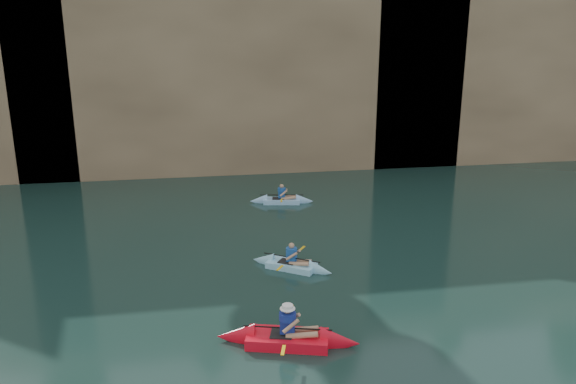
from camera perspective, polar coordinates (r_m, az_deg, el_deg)
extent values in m
cube|color=tan|center=(38.38, -8.36, 13.53)|extent=(70.00, 16.00, 12.00)
cube|color=#947C5A|center=(31.14, -4.15, 12.54)|extent=(24.00, 2.40, 11.40)
cube|color=black|center=(31.00, -15.00, 4.37)|extent=(3.50, 1.00, 3.20)
cube|color=black|center=(32.69, 10.28, 6.41)|extent=(5.00, 1.00, 4.50)
cube|color=red|center=(14.55, -0.05, -14.67)|extent=(2.93, 1.59, 0.32)
cone|color=red|center=(14.50, 5.32, -14.87)|extent=(1.18, 1.07, 0.84)
cone|color=red|center=(14.72, -5.32, -14.35)|extent=(1.18, 1.07, 0.84)
cube|color=black|center=(14.50, -0.66, -14.20)|extent=(0.67, 0.65, 0.04)
cube|color=navy|center=(14.33, -0.05, -13.17)|extent=(0.41, 0.32, 0.53)
sphere|color=tan|center=(14.15, -0.05, -11.81)|extent=(0.22, 0.22, 0.22)
cylinder|color=black|center=(14.40, -0.05, -13.65)|extent=(2.16, 0.63, 0.04)
cube|color=gold|center=(15.29, 0.34, -11.77)|extent=(0.19, 0.43, 0.02)
cube|color=gold|center=(13.53, -0.49, -15.77)|extent=(0.19, 0.43, 0.02)
cylinder|color=white|center=(14.13, -0.05, -11.66)|extent=(0.38, 0.38, 0.11)
cube|color=#92D7F5|center=(18.74, 0.36, -7.43)|extent=(2.23, 1.82, 0.25)
cone|color=#92D7F5|center=(18.38, 3.36, -7.95)|extent=(1.03, 1.00, 0.68)
cone|color=#92D7F5|center=(19.14, -2.51, -6.92)|extent=(1.03, 1.00, 0.68)
cube|color=black|center=(18.76, -0.06, -7.09)|extent=(0.69, 0.66, 0.04)
cube|color=#1C4F9B|center=(18.60, 0.36, -6.41)|extent=(0.37, 0.34, 0.46)
sphere|color=tan|center=(18.47, 0.36, -5.47)|extent=(0.19, 0.19, 0.19)
cylinder|color=black|center=(18.63, 0.36, -6.68)|extent=(1.70, 1.16, 0.04)
cube|color=gold|center=(19.41, 1.45, -5.73)|extent=(0.30, 0.39, 0.02)
cube|color=gold|center=(17.87, -0.83, -7.71)|extent=(0.30, 0.39, 0.02)
cube|color=#91C7F3|center=(25.66, -0.65, -0.86)|extent=(2.33, 1.07, 0.25)
cone|color=#91C7F3|center=(25.67, 1.71, -0.86)|extent=(0.90, 0.80, 0.67)
cone|color=#91C7F3|center=(25.70, -3.01, -0.86)|extent=(0.90, 0.80, 0.67)
cube|color=black|center=(25.64, -0.98, -0.66)|extent=(0.61, 0.51, 0.04)
cube|color=#1A4A93|center=(25.56, -0.65, -0.10)|extent=(0.33, 0.25, 0.45)
sphere|color=tan|center=(25.48, -0.65, 0.59)|extent=(0.19, 0.19, 0.19)
cylinder|color=black|center=(25.59, -0.65, -0.30)|extent=(1.96, 0.37, 0.04)
cube|color=gold|center=(26.45, -0.63, 0.25)|extent=(0.15, 0.43, 0.02)
cube|color=gold|center=(24.73, -0.67, -0.88)|extent=(0.15, 0.43, 0.02)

